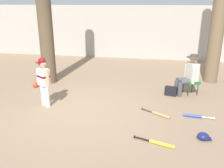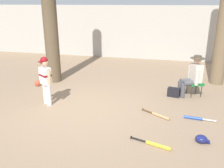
{
  "view_description": "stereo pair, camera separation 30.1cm",
  "coord_description": "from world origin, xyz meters",
  "px_view_note": "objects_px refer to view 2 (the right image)",
  "views": [
    {
      "loc": [
        1.73,
        -5.34,
        2.62
      ],
      "look_at": [
        0.75,
        0.02,
        0.75
      ],
      "focal_mm": 38.54,
      "sensor_mm": 36.0,
      "label": 1
    },
    {
      "loc": [
        2.03,
        -5.28,
        2.62
      ],
      "look_at": [
        0.75,
        0.02,
        0.75
      ],
      "focal_mm": 38.54,
      "sensor_mm": 36.0,
      "label": 2
    }
  ],
  "objects_px": {
    "tree_near_player": "(49,5)",
    "folding_stool": "(195,84)",
    "seated_spectator": "(193,75)",
    "young_ballplayer": "(45,78)",
    "bat_blue_youth": "(196,118)",
    "bat_yellow_trainer": "(155,145)",
    "handbag_beside_stool": "(174,92)",
    "batting_helmet_navy": "(201,139)",
    "bat_wood_tan": "(159,115)"
  },
  "relations": [
    {
      "from": "tree_near_player",
      "to": "folding_stool",
      "type": "xyz_separation_m",
      "value": [
        4.61,
        -0.32,
        -2.15
      ]
    },
    {
      "from": "folding_stool",
      "to": "seated_spectator",
      "type": "relative_size",
      "value": 0.44
    },
    {
      "from": "seated_spectator",
      "to": "young_ballplayer",
      "type": "bearing_deg",
      "value": -157.91
    },
    {
      "from": "bat_blue_youth",
      "to": "bat_yellow_trainer",
      "type": "bearing_deg",
      "value": -122.7
    },
    {
      "from": "handbag_beside_stool",
      "to": "folding_stool",
      "type": "bearing_deg",
      "value": 20.68
    },
    {
      "from": "young_ballplayer",
      "to": "bat_blue_youth",
      "type": "distance_m",
      "value": 3.89
    },
    {
      "from": "seated_spectator",
      "to": "handbag_beside_stool",
      "type": "distance_m",
      "value": 0.73
    },
    {
      "from": "folding_stool",
      "to": "batting_helmet_navy",
      "type": "bearing_deg",
      "value": -91.01
    },
    {
      "from": "tree_near_player",
      "to": "bat_blue_youth",
      "type": "xyz_separation_m",
      "value": [
        4.54,
        -1.91,
        -2.48
      ]
    },
    {
      "from": "handbag_beside_stool",
      "to": "batting_helmet_navy",
      "type": "relative_size",
      "value": 1.22
    },
    {
      "from": "tree_near_player",
      "to": "folding_stool",
      "type": "height_order",
      "value": "tree_near_player"
    },
    {
      "from": "bat_blue_youth",
      "to": "bat_wood_tan",
      "type": "height_order",
      "value": "same"
    },
    {
      "from": "handbag_beside_stool",
      "to": "bat_blue_youth",
      "type": "relative_size",
      "value": 0.48
    },
    {
      "from": "handbag_beside_stool",
      "to": "batting_helmet_navy",
      "type": "xyz_separation_m",
      "value": [
        0.53,
        -2.36,
        -0.06
      ]
    },
    {
      "from": "bat_yellow_trainer",
      "to": "bat_blue_youth",
      "type": "relative_size",
      "value": 1.13
    },
    {
      "from": "handbag_beside_stool",
      "to": "batting_helmet_navy",
      "type": "distance_m",
      "value": 2.41
    },
    {
      "from": "tree_near_player",
      "to": "batting_helmet_navy",
      "type": "height_order",
      "value": "tree_near_player"
    },
    {
      "from": "seated_spectator",
      "to": "bat_blue_youth",
      "type": "height_order",
      "value": "seated_spectator"
    },
    {
      "from": "tree_near_player",
      "to": "bat_wood_tan",
      "type": "distance_m",
      "value": 4.86
    },
    {
      "from": "bat_wood_tan",
      "to": "bat_yellow_trainer",
      "type": "bearing_deg",
      "value": -89.95
    },
    {
      "from": "bat_blue_youth",
      "to": "handbag_beside_stool",
      "type": "bearing_deg",
      "value": 110.34
    },
    {
      "from": "bat_yellow_trainer",
      "to": "bat_wood_tan",
      "type": "relative_size",
      "value": 1.14
    },
    {
      "from": "young_ballplayer",
      "to": "bat_blue_youth",
      "type": "xyz_separation_m",
      "value": [
        3.82,
        -0.01,
        -0.71
      ]
    },
    {
      "from": "tree_near_player",
      "to": "bat_yellow_trainer",
      "type": "bearing_deg",
      "value": -41.37
    },
    {
      "from": "bat_yellow_trainer",
      "to": "bat_blue_youth",
      "type": "height_order",
      "value": "same"
    },
    {
      "from": "young_ballplayer",
      "to": "folding_stool",
      "type": "height_order",
      "value": "young_ballplayer"
    },
    {
      "from": "seated_spectator",
      "to": "tree_near_player",
      "type": "bearing_deg",
      "value": 175.41
    },
    {
      "from": "handbag_beside_stool",
      "to": "bat_yellow_trainer",
      "type": "distance_m",
      "value": 2.73
    },
    {
      "from": "folding_stool",
      "to": "seated_spectator",
      "type": "xyz_separation_m",
      "value": [
        -0.09,
        -0.04,
        0.28
      ]
    },
    {
      "from": "handbag_beside_stool",
      "to": "bat_wood_tan",
      "type": "bearing_deg",
      "value": -103.74
    },
    {
      "from": "young_ballplayer",
      "to": "bat_yellow_trainer",
      "type": "relative_size",
      "value": 1.61
    },
    {
      "from": "seated_spectator",
      "to": "bat_wood_tan",
      "type": "distance_m",
      "value": 1.9
    },
    {
      "from": "bat_blue_youth",
      "to": "batting_helmet_navy",
      "type": "bearing_deg",
      "value": -88.71
    },
    {
      "from": "young_ballplayer",
      "to": "seated_spectator",
      "type": "distance_m",
      "value": 4.1
    },
    {
      "from": "folding_stool",
      "to": "handbag_beside_stool",
      "type": "distance_m",
      "value": 0.66
    },
    {
      "from": "tree_near_player",
      "to": "seated_spectator",
      "type": "bearing_deg",
      "value": -4.59
    },
    {
      "from": "tree_near_player",
      "to": "folding_stool",
      "type": "bearing_deg",
      "value": -4.02
    },
    {
      "from": "seated_spectator",
      "to": "bat_wood_tan",
      "type": "xyz_separation_m",
      "value": [
        -0.83,
        -1.6,
        -0.61
      ]
    },
    {
      "from": "folding_stool",
      "to": "young_ballplayer",
      "type": "bearing_deg",
      "value": -157.88
    },
    {
      "from": "folding_stool",
      "to": "tree_near_player",
      "type": "bearing_deg",
      "value": 175.98
    },
    {
      "from": "tree_near_player",
      "to": "folding_stool",
      "type": "distance_m",
      "value": 5.1
    },
    {
      "from": "seated_spectator",
      "to": "batting_helmet_navy",
      "type": "height_order",
      "value": "seated_spectator"
    },
    {
      "from": "bat_blue_youth",
      "to": "bat_wood_tan",
      "type": "relative_size",
      "value": 1.01
    },
    {
      "from": "tree_near_player",
      "to": "bat_yellow_trainer",
      "type": "distance_m",
      "value": 5.5
    },
    {
      "from": "bat_blue_youth",
      "to": "batting_helmet_navy",
      "type": "xyz_separation_m",
      "value": [
        0.02,
        -0.98,
        0.04
      ]
    },
    {
      "from": "bat_wood_tan",
      "to": "young_ballplayer",
      "type": "bearing_deg",
      "value": 178.95
    },
    {
      "from": "handbag_beside_stool",
      "to": "bat_wood_tan",
      "type": "xyz_separation_m",
      "value": [
        -0.35,
        -1.42,
        -0.1
      ]
    },
    {
      "from": "bat_wood_tan",
      "to": "batting_helmet_navy",
      "type": "bearing_deg",
      "value": -46.89
    },
    {
      "from": "bat_yellow_trainer",
      "to": "bat_blue_youth",
      "type": "bearing_deg",
      "value": 57.3
    },
    {
      "from": "bat_wood_tan",
      "to": "batting_helmet_navy",
      "type": "height_order",
      "value": "batting_helmet_navy"
    }
  ]
}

